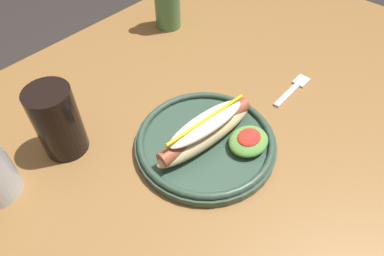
{
  "coord_description": "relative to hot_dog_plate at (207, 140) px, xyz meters",
  "views": [
    {
      "loc": [
        -0.31,
        -0.32,
        1.22
      ],
      "look_at": [
        -0.0,
        -0.05,
        0.77
      ],
      "focal_mm": 32.12,
      "sensor_mm": 36.0,
      "label": 1
    }
  ],
  "objects": [
    {
      "name": "dining_table",
      "position": [
        0.0,
        0.08,
        -0.12
      ],
      "size": [
        1.44,
        0.82,
        0.74
      ],
      "color": "olive",
      "rests_on": "ground_plane"
    },
    {
      "name": "hot_dog_plate",
      "position": [
        0.0,
        0.0,
        0.0
      ],
      "size": [
        0.25,
        0.25,
        0.08
      ],
      "color": "#334C3D",
      "rests_on": "dining_table"
    },
    {
      "name": "fork",
      "position": [
        0.24,
        -0.04,
        -0.02
      ],
      "size": [
        0.12,
        0.03,
        0.0
      ],
      "rotation": [
        0.0,
        0.0,
        0.01
      ],
      "color": "silver",
      "rests_on": "dining_table"
    },
    {
      "name": "soda_cup",
      "position": [
        -0.17,
        0.19,
        0.04
      ],
      "size": [
        0.08,
        0.08,
        0.13
      ],
      "primitive_type": "cylinder",
      "color": "black",
      "rests_on": "dining_table"
    }
  ]
}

